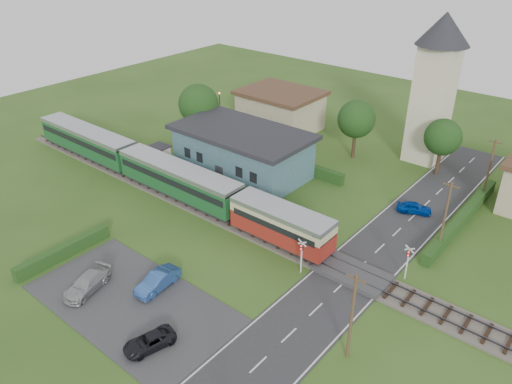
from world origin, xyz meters
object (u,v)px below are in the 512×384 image
Objects in this scene: car_park_silver at (87,283)px; pedestrian_near at (267,206)px; equipment_hut at (159,156)px; car_on_road at (414,208)px; house_west at (280,110)px; train at (159,171)px; church_tower at (436,78)px; pedestrian_far at (179,171)px; station_building at (242,151)px; crossing_signal_near at (302,251)px; car_park_blue at (158,281)px; crossing_signal_far at (408,258)px; car_park_dark at (149,341)px.

pedestrian_near is at bearing 62.60° from car_park_silver.
car_on_road is at bearing 19.35° from equipment_hut.
equipment_hut is 20.05m from house_west.
train is 28.88× the size of pedestrian_near.
church_tower reaches higher than pedestrian_far.
station_building reaches higher than car_on_road.
church_tower is at bearing 53.46° from train.
car_park_silver is at bearing -104.21° from church_tower.
car_park_silver is at bearing -60.05° from train.
train is at bearing 105.07° from car_park_silver.
crossing_signal_near reaches higher than pedestrian_near.
station_building is at bearing 77.43° from car_on_road.
car_park_blue is (8.70, -20.49, -1.93)m from station_building.
crossing_signal_near is at bearing -6.64° from train.
car_on_road is at bearing 77.92° from crossing_signal_near.
pedestrian_near is (12.83, 2.82, -0.98)m from train.
car_park_silver is 18.56m from pedestrian_near.
train is 17.39m from car_park_blue.
pedestrian_far is (-27.71, 0.36, -0.92)m from crossing_signal_far.
crossing_signal_far is 11.34m from car_on_road.
crossing_signal_far reaches higher than pedestrian_near.
equipment_hut is 0.06× the size of train.
church_tower is 5.37× the size of crossing_signal_far.
crossing_signal_near is at bearing -87.18° from church_tower.
train is 13.18× the size of crossing_signal_far.
house_west is 43.18m from car_park_dark.
car_on_road is 0.93× the size of car_park_dark.
house_west reaches higher than car_park_silver.
church_tower is 43.24m from car_park_dark.
pedestrian_far is at bearing 179.26° from crossing_signal_far.
crossing_signal_far is (31.60, -0.81, 0.39)m from equipment_hut.
equipment_hut is 0.69× the size of car_park_dark.
house_west is at bearing 26.87° from pedestrian_far.
church_tower is 4.78× the size of car_park_dark.
station_building is at bearing 108.27° from car_park_blue.
church_tower is 4.22× the size of car_park_blue.
station_building is 24.78m from car_park_silver.
crossing_signal_near is at bearing -12.94° from equipment_hut.
equipment_hut is 0.57× the size of car_park_silver.
station_building reaches higher than train.
car_park_blue is at bearing -66.99° from station_building.
car_on_road is 26.78m from car_park_blue.
pedestrian_far is at bearing -123.36° from station_building.
crossing_signal_near is at bearing 45.02° from car_park_blue.
house_west is 39.51m from car_park_silver.
pedestrian_far is (-12.67, -0.07, 0.03)m from pedestrian_near.
house_west is (-20.00, -3.00, -7.43)m from church_tower.
pedestrian_far is at bearing -19.42° from pedestrian_near.
car_park_silver is at bearing -55.85° from equipment_hut.
equipment_hut is at bearing 167.06° from crossing_signal_near.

